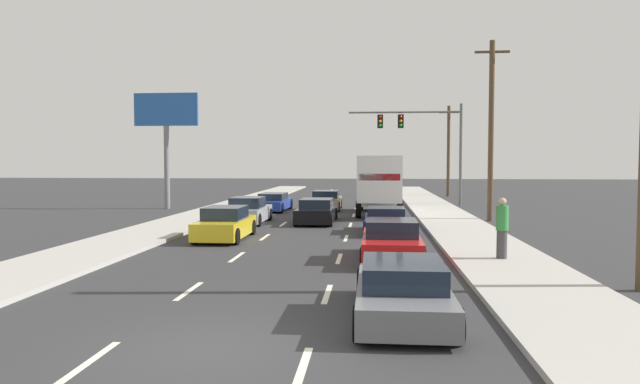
# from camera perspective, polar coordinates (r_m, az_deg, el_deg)

# --- Properties ---
(ground_plane) EXTENTS (140.00, 140.00, 0.00)m
(ground_plane) POSITION_cam_1_polar(r_m,az_deg,el_deg) (34.52, 0.57, -2.21)
(ground_plane) COLOR #333335
(sidewalk_right) EXTENTS (3.20, 80.00, 0.14)m
(sidewalk_right) POSITION_cam_1_polar(r_m,az_deg,el_deg) (29.71, 13.08, -3.01)
(sidewalk_right) COLOR #B2AFA8
(sidewalk_right) RESTS_ON ground_plane
(sidewalk_left) EXTENTS (3.20, 80.00, 0.14)m
(sidewalk_left) POSITION_cam_1_polar(r_m,az_deg,el_deg) (30.95, -12.94, -2.77)
(sidewalk_left) COLOR #B2AFA8
(sidewalk_left) RESTS_ON ground_plane
(lane_markings) EXTENTS (3.54, 62.00, 0.01)m
(lane_markings) POSITION_cam_1_polar(r_m,az_deg,el_deg) (33.82, 0.48, -2.31)
(lane_markings) COLOR silver
(lane_markings) RESTS_ON ground_plane
(car_blue) EXTENTS (1.92, 4.60, 1.14)m
(car_blue) POSITION_cam_1_polar(r_m,az_deg,el_deg) (36.93, -4.63, -1.03)
(car_blue) COLOR #1E389E
(car_blue) RESTS_ON ground_plane
(car_silver) EXTENTS (1.84, 4.13, 1.35)m
(car_silver) POSITION_cam_1_polar(r_m,az_deg,el_deg) (29.65, -7.12, -1.92)
(car_silver) COLOR #B7BABF
(car_silver) RESTS_ON ground_plane
(car_yellow) EXTENTS (1.83, 4.18, 1.33)m
(car_yellow) POSITION_cam_1_polar(r_m,az_deg,el_deg) (23.73, -9.40, -3.19)
(car_yellow) COLOR yellow
(car_yellow) RESTS_ON ground_plane
(car_tan) EXTENTS (1.93, 4.11, 1.27)m
(car_tan) POSITION_cam_1_polar(r_m,az_deg,el_deg) (37.50, 0.62, -0.89)
(car_tan) COLOR tan
(car_tan) RESTS_ON ground_plane
(car_black) EXTENTS (1.92, 4.71, 1.25)m
(car_black) POSITION_cam_1_polar(r_m,az_deg,el_deg) (29.64, -0.34, -1.96)
(car_black) COLOR black
(car_black) RESTS_ON ground_plane
(box_truck) EXTENTS (2.64, 7.83, 3.48)m
(box_truck) POSITION_cam_1_polar(r_m,az_deg,el_deg) (34.16, 5.88, 1.09)
(box_truck) COLOR white
(box_truck) RESTS_ON ground_plane
(car_navy) EXTENTS (1.94, 4.05, 1.13)m
(car_navy) POSITION_cam_1_polar(r_m,az_deg,el_deg) (25.66, 6.53, -2.88)
(car_navy) COLOR #141E4C
(car_navy) RESTS_ON ground_plane
(car_red) EXTENTS (1.95, 4.35, 1.32)m
(car_red) POSITION_cam_1_polar(r_m,az_deg,el_deg) (18.59, 7.09, -4.95)
(car_red) COLOR red
(car_red) RESTS_ON ground_plane
(car_gray) EXTENTS (1.93, 4.44, 1.18)m
(car_gray) POSITION_cam_1_polar(r_m,az_deg,el_deg) (11.96, 8.18, -9.68)
(car_gray) COLOR slate
(car_gray) RESTS_ON ground_plane
(traffic_signal_mast) EXTENTS (8.09, 0.69, 7.27)m
(traffic_signal_mast) POSITION_cam_1_polar(r_m,az_deg,el_deg) (41.88, 9.41, 6.07)
(traffic_signal_mast) COLOR #595B56
(traffic_signal_mast) RESTS_ON ground_plane
(utility_pole_mid) EXTENTS (1.80, 0.28, 9.50)m
(utility_pole_mid) POSITION_cam_1_polar(r_m,az_deg,el_deg) (31.73, 16.62, 6.04)
(utility_pole_mid) COLOR brown
(utility_pole_mid) RESTS_ON ground_plane
(utility_pole_far) EXTENTS (1.80, 0.28, 8.15)m
(utility_pole_far) POSITION_cam_1_polar(r_m,az_deg,el_deg) (53.06, 12.64, 4.12)
(utility_pole_far) COLOR brown
(utility_pole_far) RESTS_ON ground_plane
(roadside_billboard) EXTENTS (4.32, 0.36, 7.69)m
(roadside_billboard) POSITION_cam_1_polar(r_m,az_deg,el_deg) (39.69, -15.02, 6.39)
(roadside_billboard) COLOR slate
(roadside_billboard) RESTS_ON ground_plane
(pedestrian_near_corner) EXTENTS (0.38, 0.38, 1.90)m
(pedestrian_near_corner) POSITION_cam_1_polar(r_m,az_deg,el_deg) (18.82, 17.63, -3.42)
(pedestrian_near_corner) COLOR #3F3F42
(pedestrian_near_corner) RESTS_ON sidewalk_right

